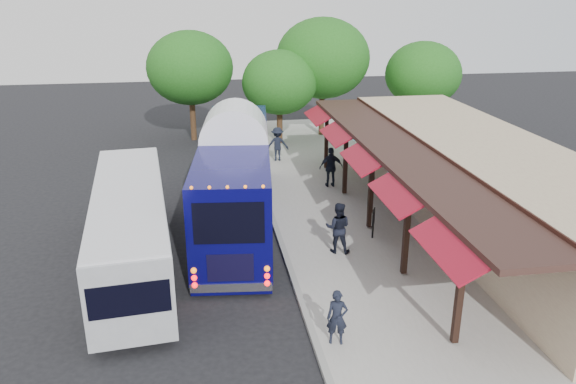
{
  "coord_description": "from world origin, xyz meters",
  "views": [
    {
      "loc": [
        -2.8,
        -16.18,
        9.39
      ],
      "look_at": [
        0.48,
        4.28,
        1.8
      ],
      "focal_mm": 35.0,
      "sensor_mm": 36.0,
      "label": 1
    }
  ],
  "objects_px": {
    "ped_a": "(337,318)",
    "ped_b": "(338,228)",
    "coach_bus": "(236,174)",
    "ped_d": "(277,144)",
    "ped_c": "(331,167)",
    "city_bus": "(131,225)",
    "sign_board": "(373,219)"
  },
  "relations": [
    {
      "from": "ped_a",
      "to": "ped_c",
      "type": "distance_m",
      "value": 12.95
    },
    {
      "from": "ped_c",
      "to": "ped_d",
      "type": "distance_m",
      "value": 5.17
    },
    {
      "from": "ped_b",
      "to": "sign_board",
      "type": "relative_size",
      "value": 1.63
    },
    {
      "from": "city_bus",
      "to": "ped_a",
      "type": "distance_m",
      "value": 8.32
    },
    {
      "from": "ped_d",
      "to": "ped_b",
      "type": "bearing_deg",
      "value": 101.31
    },
    {
      "from": "coach_bus",
      "to": "city_bus",
      "type": "relative_size",
      "value": 1.16
    },
    {
      "from": "city_bus",
      "to": "sign_board",
      "type": "xyz_separation_m",
      "value": [
        9.0,
        0.72,
        -0.66
      ]
    },
    {
      "from": "city_bus",
      "to": "ped_b",
      "type": "distance_m",
      "value": 7.37
    },
    {
      "from": "ped_b",
      "to": "ped_d",
      "type": "bearing_deg",
      "value": -69.96
    },
    {
      "from": "city_bus",
      "to": "ped_b",
      "type": "relative_size",
      "value": 5.69
    },
    {
      "from": "ped_a",
      "to": "city_bus",
      "type": "bearing_deg",
      "value": 147.72
    },
    {
      "from": "ped_a",
      "to": "ped_b",
      "type": "bearing_deg",
      "value": 87.64
    },
    {
      "from": "coach_bus",
      "to": "ped_b",
      "type": "height_order",
      "value": "coach_bus"
    },
    {
      "from": "ped_b",
      "to": "sign_board",
      "type": "height_order",
      "value": "ped_b"
    },
    {
      "from": "ped_c",
      "to": "city_bus",
      "type": "bearing_deg",
      "value": 38.03
    },
    {
      "from": "coach_bus",
      "to": "ped_d",
      "type": "xyz_separation_m",
      "value": [
        2.89,
        8.26,
        -1.06
      ]
    },
    {
      "from": "city_bus",
      "to": "ped_c",
      "type": "xyz_separation_m",
      "value": [
        8.77,
        6.88,
        -0.47
      ]
    },
    {
      "from": "ped_c",
      "to": "ped_d",
      "type": "height_order",
      "value": "ped_c"
    },
    {
      "from": "sign_board",
      "to": "ped_d",
      "type": "bearing_deg",
      "value": 126.33
    },
    {
      "from": "coach_bus",
      "to": "city_bus",
      "type": "bearing_deg",
      "value": -133.03
    },
    {
      "from": "coach_bus",
      "to": "ped_b",
      "type": "distance_m",
      "value": 5.11
    },
    {
      "from": "sign_board",
      "to": "ped_b",
      "type": "bearing_deg",
      "value": -124.62
    },
    {
      "from": "ped_b",
      "to": "ped_c",
      "type": "bearing_deg",
      "value": -83.81
    },
    {
      "from": "ped_a",
      "to": "sign_board",
      "type": "xyz_separation_m",
      "value": [
        3.03,
        6.48,
        0.01
      ]
    },
    {
      "from": "city_bus",
      "to": "sign_board",
      "type": "relative_size",
      "value": 9.31
    },
    {
      "from": "ped_b",
      "to": "ped_c",
      "type": "relative_size",
      "value": 0.98
    },
    {
      "from": "ped_a",
      "to": "ped_d",
      "type": "relative_size",
      "value": 0.83
    },
    {
      "from": "city_bus",
      "to": "ped_c",
      "type": "distance_m",
      "value": 11.16
    },
    {
      "from": "city_bus",
      "to": "sign_board",
      "type": "distance_m",
      "value": 9.05
    },
    {
      "from": "coach_bus",
      "to": "ped_a",
      "type": "height_order",
      "value": "coach_bus"
    },
    {
      "from": "city_bus",
      "to": "ped_b",
      "type": "height_order",
      "value": "city_bus"
    },
    {
      "from": "city_bus",
      "to": "ped_b",
      "type": "xyz_separation_m",
      "value": [
        7.35,
        -0.24,
        -0.49
      ]
    }
  ]
}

